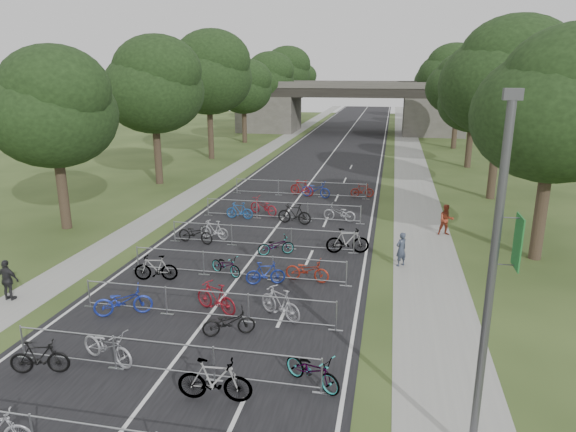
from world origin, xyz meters
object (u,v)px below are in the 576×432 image
pedestrian_b (446,220)px  pedestrian_c (8,280)px  lamppost (492,283)px  pedestrian_a (401,249)px  overpass_bridge (349,107)px

pedestrian_b → pedestrian_c: size_ratio=1.03×
lamppost → pedestrian_a: lamppost is taller
lamppost → pedestrian_a: size_ratio=5.22×
overpass_bridge → pedestrian_b: size_ratio=18.60×
pedestrian_a → pedestrian_b: pedestrian_b is taller
pedestrian_a → lamppost: bearing=55.5°
pedestrian_b → pedestrian_c: (-17.18, -11.73, -0.02)m
lamppost → pedestrian_c: 17.45m
overpass_bridge → lamppost: 63.55m
overpass_bridge → pedestrian_b: bearing=-78.7°
pedestrian_c → pedestrian_b: bearing=-144.2°
overpass_bridge → pedestrian_c: overpass_bridge is taller
lamppost → pedestrian_b: 17.25m
lamppost → pedestrian_b: size_ratio=4.93×
overpass_bridge → lamppost: bearing=-82.5°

